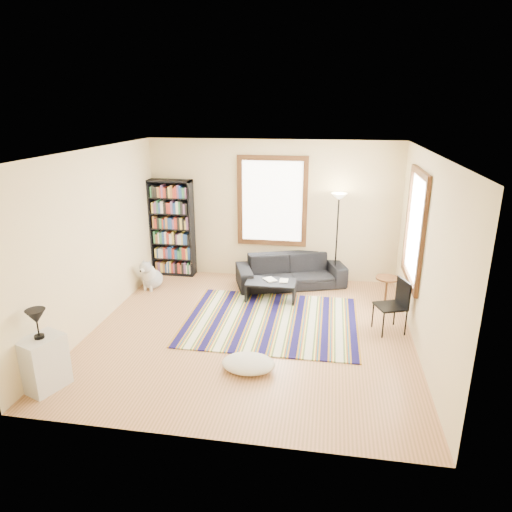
% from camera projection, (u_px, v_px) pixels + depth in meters
% --- Properties ---
extents(floor, '(5.00, 5.00, 0.10)m').
position_uv_depth(floor, '(251.00, 334.00, 7.26)').
color(floor, tan).
rests_on(floor, ground).
extents(ceiling, '(5.00, 5.00, 0.10)m').
position_uv_depth(ceiling, '(250.00, 148.00, 6.34)').
color(ceiling, white).
rests_on(ceiling, floor).
extents(wall_back, '(5.00, 0.10, 2.80)m').
position_uv_depth(wall_back, '(273.00, 210.00, 9.19)').
color(wall_back, beige).
rests_on(wall_back, floor).
extents(wall_front, '(5.00, 0.10, 2.80)m').
position_uv_depth(wall_front, '(205.00, 324.00, 4.41)').
color(wall_front, beige).
rests_on(wall_front, floor).
extents(wall_left, '(0.10, 5.00, 2.80)m').
position_uv_depth(wall_left, '(92.00, 240.00, 7.19)').
color(wall_left, beige).
rests_on(wall_left, floor).
extents(wall_right, '(0.10, 5.00, 2.80)m').
position_uv_depth(wall_right, '(429.00, 256.00, 6.41)').
color(wall_right, beige).
rests_on(wall_right, floor).
extents(window_back, '(1.20, 0.06, 1.60)m').
position_uv_depth(window_back, '(272.00, 201.00, 9.05)').
color(window_back, white).
rests_on(window_back, wall_back).
extents(window_right, '(0.06, 1.20, 1.60)m').
position_uv_depth(window_right, '(415.00, 228.00, 7.10)').
color(window_right, white).
rests_on(window_right, wall_right).
extents(rug, '(2.82, 2.26, 0.02)m').
position_uv_depth(rug, '(271.00, 321.00, 7.57)').
color(rug, '#100C3E').
rests_on(rug, floor).
extents(sofa, '(1.47, 2.25, 0.61)m').
position_uv_depth(sofa, '(291.00, 271.00, 9.00)').
color(sofa, black).
rests_on(sofa, floor).
extents(bookshelf, '(0.90, 0.30, 2.00)m').
position_uv_depth(bookshelf, '(172.00, 228.00, 9.42)').
color(bookshelf, black).
rests_on(bookshelf, floor).
extents(coffee_table, '(1.02, 0.81, 0.36)m').
position_uv_depth(coffee_table, '(271.00, 291.00, 8.37)').
color(coffee_table, black).
rests_on(coffee_table, floor).
extents(book_a, '(0.30, 0.29, 0.02)m').
position_uv_depth(book_a, '(266.00, 281.00, 8.32)').
color(book_a, beige).
rests_on(book_a, coffee_table).
extents(book_b, '(0.21, 0.16, 0.02)m').
position_uv_depth(book_b, '(280.00, 281.00, 8.33)').
color(book_b, beige).
rests_on(book_b, coffee_table).
extents(floor_cushion, '(0.78, 0.62, 0.18)m').
position_uv_depth(floor_cushion, '(248.00, 363.00, 6.17)').
color(floor_cushion, beige).
rests_on(floor_cushion, floor).
extents(floor_lamp, '(0.36, 0.36, 1.86)m').
position_uv_depth(floor_lamp, '(337.00, 241.00, 8.76)').
color(floor_lamp, black).
rests_on(floor_lamp, floor).
extents(side_table, '(0.47, 0.47, 0.54)m').
position_uv_depth(side_table, '(386.00, 292.00, 8.09)').
color(side_table, '#4F2D13').
rests_on(side_table, floor).
extents(folding_chair, '(0.54, 0.52, 0.86)m').
position_uv_depth(folding_chair, '(390.00, 306.00, 7.12)').
color(folding_chair, black).
rests_on(folding_chair, floor).
extents(white_cabinet, '(0.53, 0.60, 0.70)m').
position_uv_depth(white_cabinet, '(44.00, 363.00, 5.70)').
color(white_cabinet, silver).
rests_on(white_cabinet, floor).
extents(table_lamp, '(0.32, 0.32, 0.38)m').
position_uv_depth(table_lamp, '(37.00, 324.00, 5.53)').
color(table_lamp, black).
rests_on(table_lamp, white_cabinet).
extents(dog, '(0.55, 0.68, 0.60)m').
position_uv_depth(dog, '(152.00, 273.00, 8.89)').
color(dog, silver).
rests_on(dog, floor).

